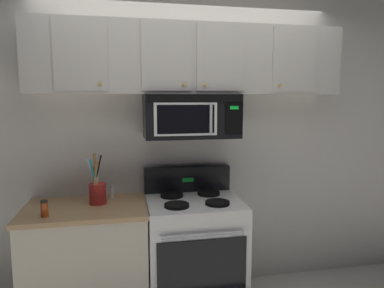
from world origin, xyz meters
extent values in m
cube|color=silver|center=(0.00, 0.79, 1.35)|extent=(5.20, 0.10, 2.70)
cube|color=white|center=(0.00, 0.42, 0.45)|extent=(0.76, 0.64, 0.90)
cube|color=black|center=(0.00, 0.09, 0.44)|extent=(0.67, 0.01, 0.52)
cylinder|color=#B7BABF|center=(0.00, 0.06, 0.74)|extent=(0.61, 0.03, 0.03)
cube|color=black|center=(0.00, 0.70, 1.01)|extent=(0.76, 0.07, 0.22)
cube|color=#19D83F|center=(0.00, 0.67, 1.01)|extent=(0.10, 0.00, 0.04)
cylinder|color=black|center=(-0.16, 0.28, 0.91)|extent=(0.19, 0.19, 0.02)
cylinder|color=black|center=(0.16, 0.28, 0.91)|extent=(0.19, 0.19, 0.02)
cylinder|color=black|center=(-0.16, 0.56, 0.91)|extent=(0.19, 0.19, 0.02)
cylinder|color=black|center=(0.16, 0.56, 0.91)|extent=(0.19, 0.19, 0.02)
cube|color=black|center=(0.00, 0.54, 1.57)|extent=(0.76, 0.39, 0.35)
cube|color=black|center=(0.00, 0.35, 1.72)|extent=(0.73, 0.01, 0.06)
cube|color=white|center=(-0.07, 0.35, 1.56)|extent=(0.49, 0.01, 0.25)
cube|color=black|center=(-0.08, 0.34, 1.56)|extent=(0.44, 0.01, 0.22)
cube|color=black|center=(0.30, 0.35, 1.56)|extent=(0.14, 0.01, 0.25)
cube|color=#19D83F|center=(0.30, 0.34, 1.65)|extent=(0.07, 0.00, 0.03)
cylinder|color=#B7BABF|center=(0.11, 0.32, 1.56)|extent=(0.02, 0.02, 0.23)
cube|color=#BCB7AD|center=(0.00, 0.57, 2.02)|extent=(2.50, 0.33, 0.55)
cube|color=#BCB7AD|center=(-0.83, 0.40, 2.02)|extent=(0.38, 0.01, 0.51)
sphere|color=tan|center=(-0.70, 0.39, 1.82)|extent=(0.03, 0.03, 0.03)
cube|color=#BCB7AD|center=(-0.21, 0.40, 2.02)|extent=(0.38, 0.01, 0.51)
sphere|color=tan|center=(-0.08, 0.39, 1.82)|extent=(0.03, 0.03, 0.03)
cube|color=#BCB7AD|center=(0.21, 0.40, 2.02)|extent=(0.38, 0.01, 0.51)
sphere|color=tan|center=(0.08, 0.39, 1.82)|extent=(0.03, 0.03, 0.03)
cube|color=#BCB7AD|center=(0.83, 0.40, 2.02)|extent=(0.38, 0.01, 0.51)
sphere|color=tan|center=(0.70, 0.39, 1.82)|extent=(0.03, 0.03, 0.03)
cube|color=beige|center=(-0.84, 0.43, 0.43)|extent=(0.90, 0.62, 0.86)
cube|color=tan|center=(-0.84, 0.43, 0.88)|extent=(0.93, 0.65, 0.03)
cylinder|color=red|center=(-0.75, 0.48, 0.98)|extent=(0.13, 0.13, 0.16)
cylinder|color=olive|center=(-0.75, 0.48, 1.11)|extent=(0.05, 0.03, 0.25)
cylinder|color=silver|center=(-0.75, 0.48, 1.13)|extent=(0.05, 0.07, 0.29)
cylinder|color=black|center=(-0.75, 0.47, 1.14)|extent=(0.08, 0.03, 0.30)
cylinder|color=tan|center=(-0.76, 0.46, 1.12)|extent=(0.05, 0.08, 0.27)
cylinder|color=teal|center=(-0.78, 0.46, 1.12)|extent=(0.06, 0.07, 0.28)
cylinder|color=red|center=(-0.76, 0.48, 1.09)|extent=(0.08, 0.03, 0.22)
cylinder|color=#A87A47|center=(-0.76, 0.48, 1.14)|extent=(0.03, 0.11, 0.31)
cylinder|color=#BCBCC1|center=(-0.78, 0.49, 1.13)|extent=(0.10, 0.03, 0.29)
cylinder|color=white|center=(-0.65, 0.60, 0.95)|extent=(0.04, 0.04, 0.09)
cylinder|color=#B7BABF|center=(-0.65, 0.60, 1.00)|extent=(0.03, 0.03, 0.02)
cylinder|color=#C64C19|center=(-1.09, 0.24, 0.95)|extent=(0.05, 0.05, 0.10)
cylinder|color=black|center=(-1.09, 0.24, 1.01)|extent=(0.05, 0.05, 0.02)
camera|label=1|loc=(-0.54, -2.24, 1.72)|focal=32.40mm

